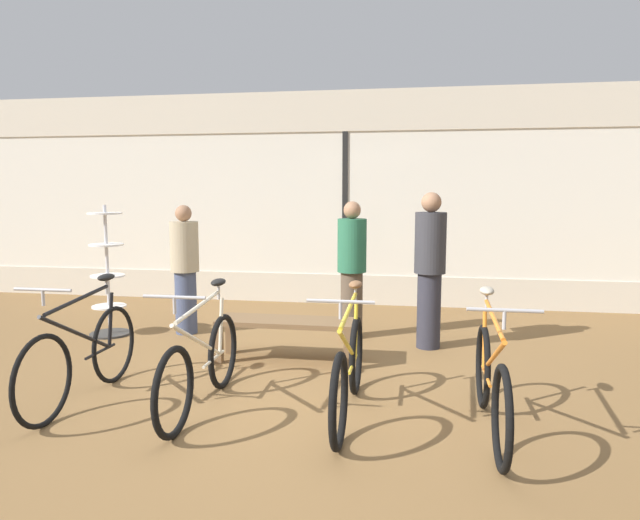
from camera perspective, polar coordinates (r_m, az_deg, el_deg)
ground_plane at (r=5.06m, az=-3.35°, el=-13.14°), size 24.00×24.00×0.00m
shop_back_wall at (r=8.64m, az=2.53°, el=6.35°), size 12.00×0.08×3.20m
bicycle_far_left at (r=5.15m, az=-22.61°, el=-8.73°), size 0.46×1.70×1.03m
bicycle_left at (r=4.70m, az=-11.74°, el=-10.11°), size 0.46×1.69×1.01m
bicycle_right at (r=4.46m, az=2.89°, el=-10.91°), size 0.46×1.74×1.01m
bicycle_far_right at (r=4.34m, az=16.74°, el=-11.63°), size 0.46×1.73×1.02m
accessory_rack at (r=7.28m, az=-20.44°, el=-2.05°), size 0.48×0.48×1.57m
display_bench at (r=5.85m, az=-3.41°, el=-6.68°), size 1.40×0.44×0.44m
customer_near_rack at (r=7.07m, az=-13.35°, el=-0.69°), size 0.48×0.48×1.56m
customer_by_window at (r=6.36m, az=10.90°, el=-0.46°), size 0.39×0.52×1.72m
customer_mid_floor at (r=6.69m, az=3.20°, el=-0.70°), size 0.45×0.45×1.61m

